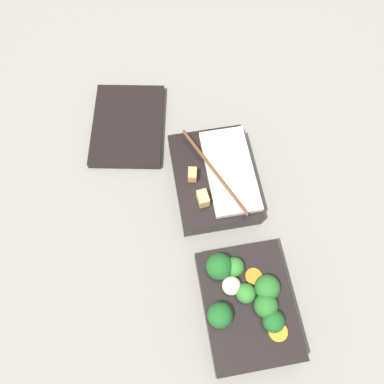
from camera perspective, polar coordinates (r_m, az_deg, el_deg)
ground_plane at (r=0.66m, az=5.27°, el=-8.49°), size 3.00×3.00×0.00m
bento_tray_vegetable at (r=0.62m, az=8.30°, el=-16.22°), size 0.19×0.14×0.07m
bento_tray_rice at (r=0.68m, az=3.51°, el=2.16°), size 0.19×0.14×0.06m
bento_lid at (r=0.76m, az=-9.74°, el=9.98°), size 0.21×0.17×0.02m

